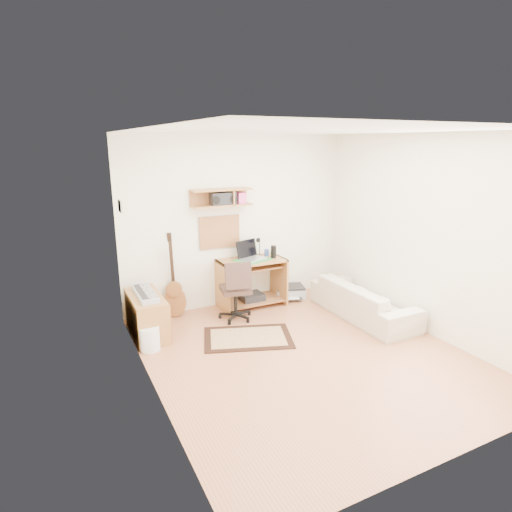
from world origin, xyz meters
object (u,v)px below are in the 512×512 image
task_chair (235,289)px  cabinet (147,315)px  desk (252,283)px  printer (289,292)px  sofa (364,295)px

task_chair → cabinet: task_chair is taller
desk → printer: desk is taller
cabinet → sofa: (2.96, -0.79, 0.07)m
sofa → cabinet: bearing=75.0°
desk → cabinet: bearing=-169.4°
printer → sofa: size_ratio=0.27×
desk → task_chair: (-0.43, -0.35, 0.08)m
printer → desk: bearing=-157.0°
task_chair → printer: 1.29m
task_chair → sofa: 1.86m
task_chair → sofa: task_chair is taller
cabinet → printer: size_ratio=1.88×
task_chair → desk: bearing=50.6°
sofa → task_chair: bearing=65.9°
task_chair → sofa: (1.70, -0.76, -0.11)m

